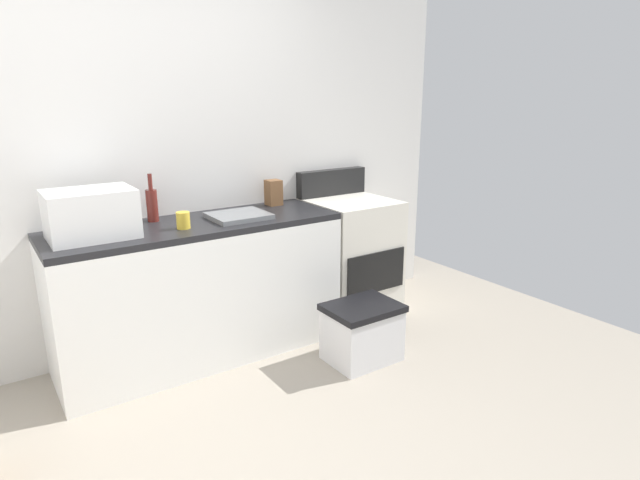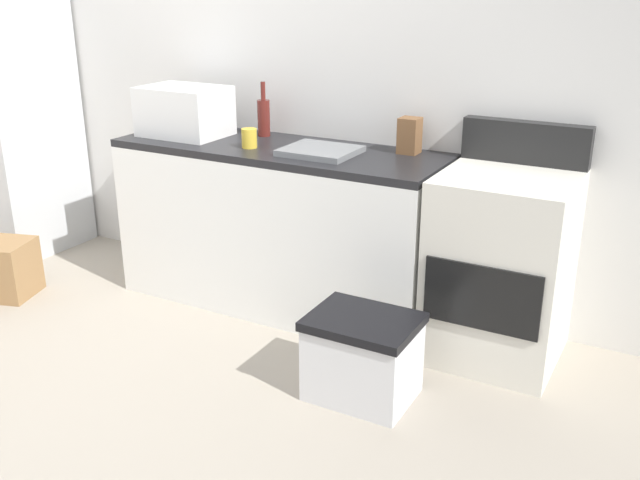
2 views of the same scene
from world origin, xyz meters
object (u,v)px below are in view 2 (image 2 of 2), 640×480
object	(u,v)px
stove_oven	(501,265)
microwave	(184,111)
wine_bottle	(264,116)
coffee_mug	(249,138)
storage_bin	(363,357)
knife_block	(410,136)
refrigerator	(9,127)

from	to	relation	value
stove_oven	microwave	size ratio (longest dim) A/B	2.39
wine_bottle	stove_oven	bearing A→B (deg)	-7.13
coffee_mug	storage_bin	distance (m)	1.32
wine_bottle	knife_block	size ratio (longest dim) A/B	1.67
refrigerator	knife_block	xyz separation A→B (m)	(2.71, 0.24, 0.17)
stove_oven	knife_block	size ratio (longest dim) A/B	6.11
refrigerator	microwave	bearing A→B (deg)	1.53
refrigerator	coffee_mug	bearing A→B (deg)	-1.46
microwave	storage_bin	world-z (taller)	microwave
knife_block	storage_bin	bearing A→B (deg)	-79.38
refrigerator	stove_oven	xyz separation A→B (m)	(3.27, 0.06, -0.35)
refrigerator	knife_block	distance (m)	2.73
microwave	coffee_mug	size ratio (longest dim) A/B	4.60
wine_bottle	storage_bin	xyz separation A→B (m)	(1.03, -0.84, -0.82)
coffee_mug	knife_block	world-z (taller)	knife_block
refrigerator	stove_oven	size ratio (longest dim) A/B	1.48
storage_bin	refrigerator	bearing A→B (deg)	168.10
stove_oven	knife_block	world-z (taller)	stove_oven
stove_oven	microwave	xyz separation A→B (m)	(-1.83, -0.02, 0.57)
microwave	knife_block	distance (m)	1.28
coffee_mug	storage_bin	size ratio (longest dim) A/B	0.22
microwave	knife_block	xyz separation A→B (m)	(1.27, 0.20, -0.05)
knife_block	microwave	bearing A→B (deg)	-171.13
storage_bin	stove_oven	bearing A→B (deg)	58.55
stove_oven	wine_bottle	size ratio (longest dim) A/B	3.67
wine_bottle	coffee_mug	world-z (taller)	wine_bottle
knife_block	refrigerator	bearing A→B (deg)	-175.02
refrigerator	wine_bottle	xyz separation A→B (m)	(1.84, 0.23, 0.19)
microwave	coffee_mug	distance (m)	0.50
microwave	wine_bottle	world-z (taller)	wine_bottle
storage_bin	microwave	bearing A→B (deg)	155.71
refrigerator	microwave	world-z (taller)	refrigerator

